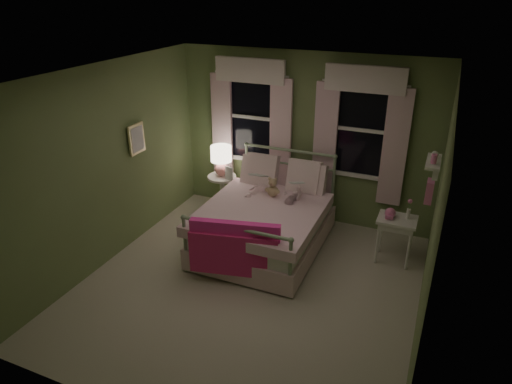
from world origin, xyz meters
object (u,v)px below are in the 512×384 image
at_px(child_left, 259,173).
at_px(child_right, 295,181).
at_px(nightstand_left, 222,189).
at_px(table_lamp, 221,158).
at_px(bed, 266,222).
at_px(teddy_bear, 273,189).
at_px(nightstand_right, 397,225).

bearing_deg(child_left, child_right, -169.06).
xyz_separation_m(nightstand_left, table_lamp, (0.00, 0.00, 0.54)).
bearing_deg(bed, teddy_bear, 90.00).
bearing_deg(table_lamp, nightstand_right, -7.92).
bearing_deg(child_left, bed, 134.54).
bearing_deg(teddy_bear, table_lamp, 157.13).
relative_size(teddy_bear, nightstand_left, 0.46).
distance_m(table_lamp, nightstand_right, 2.83).
distance_m(child_left, child_right, 0.56).
relative_size(child_left, teddy_bear, 2.37).
height_order(child_left, table_lamp, child_left).
bearing_deg(nightstand_left, table_lamp, 90.00).
bearing_deg(child_right, teddy_bear, 30.69).
relative_size(table_lamp, nightstand_right, 0.77).
distance_m(teddy_bear, nightstand_right, 1.75).
height_order(teddy_bear, nightstand_right, teddy_bear).
bearing_deg(nightstand_left, bed, -34.02).
distance_m(teddy_bear, table_lamp, 1.14).
xyz_separation_m(child_left, nightstand_right, (2.02, -0.11, -0.37)).
distance_m(nightstand_left, nightstand_right, 2.81).
xyz_separation_m(table_lamp, nightstand_right, (2.78, -0.39, -0.40)).
height_order(table_lamp, nightstand_right, table_lamp).
height_order(child_left, nightstand_left, child_left).
xyz_separation_m(teddy_bear, nightstand_left, (-1.04, 0.44, -0.37)).
xyz_separation_m(child_left, teddy_bear, (0.28, -0.16, -0.13)).
distance_m(teddy_bear, nightstand_left, 1.19).
xyz_separation_m(nightstand_left, nightstand_right, (2.78, -0.39, 0.13)).
relative_size(bed, nightstand_left, 3.13).
bearing_deg(child_left, teddy_bear, 161.44).
distance_m(bed, child_left, 0.74).
bearing_deg(nightstand_right, child_right, 175.82).
height_order(bed, nightstand_left, bed).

